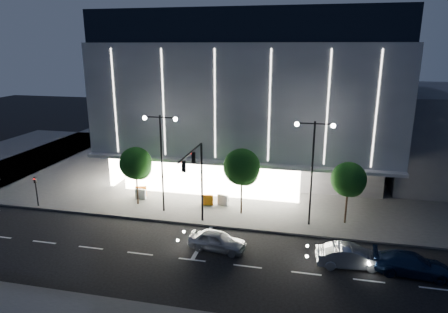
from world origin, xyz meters
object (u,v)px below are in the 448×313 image
object	(u,v)px
tree_right	(349,181)
barrier_c	(207,200)
street_lamp_east	(313,158)
tree_left	(136,165)
car_third	(412,264)
traffic_mast	(197,172)
car_lead	(217,241)
barrier_b	(141,194)
ped_signal_far	(36,188)
street_lamp_west	(161,149)
barrier_a	(141,191)
tree_mid	(242,169)
barrier_d	(223,200)
car_second	(350,256)

from	to	relation	value
tree_right	barrier_c	size ratio (longest dim) A/B	5.01
street_lamp_east	tree_left	xyz separation A→B (m)	(-15.97, 1.02, -1.92)
tree_left	car_third	world-z (taller)	tree_left
barrier_c	traffic_mast	bearing A→B (deg)	-97.42
car_lead	barrier_b	bearing A→B (deg)	57.34
ped_signal_far	barrier_c	bearing A→B (deg)	13.45
street_lamp_west	street_lamp_east	world-z (taller)	same
tree_left	barrier_a	xyz separation A→B (m)	(-0.61, 1.99, -3.38)
barrier_c	tree_mid	bearing A→B (deg)	-31.79
street_lamp_east	car_third	distance (m)	10.48
ped_signal_far	barrier_d	distance (m)	17.48
car_second	ped_signal_far	bearing A→B (deg)	75.73
traffic_mast	barrier_b	bearing A→B (deg)	145.77
ped_signal_far	barrier_a	size ratio (longest dim) A/B	2.73
tree_mid	car_second	world-z (taller)	tree_mid
tree_mid	barrier_d	xyz separation A→B (m)	(-2.06, 1.51, -3.68)
traffic_mast	tree_mid	bearing A→B (deg)	50.58
barrier_b	street_lamp_east	bearing A→B (deg)	-3.80
street_lamp_east	barrier_b	distance (m)	17.29
street_lamp_west	barrier_b	xyz separation A→B (m)	(-3.30, 2.30, -5.31)
tree_right	barrier_d	world-z (taller)	tree_right
tree_right	barrier_a	xyz separation A→B (m)	(-19.61, 1.99, -3.23)
car_lead	barrier_b	world-z (taller)	car_lead
traffic_mast	car_lead	bearing A→B (deg)	-51.47
tree_left	car_third	size ratio (longest dim) A/B	1.15
tree_mid	car_second	xyz separation A→B (m)	(8.86, -6.95, -3.57)
car_second	barrier_b	bearing A→B (deg)	61.53
traffic_mast	street_lamp_east	world-z (taller)	street_lamp_east
street_lamp_east	car_second	bearing A→B (deg)	-64.02
barrier_a	barrier_c	size ratio (longest dim) A/B	1.00
ped_signal_far	car_third	size ratio (longest dim) A/B	0.60
street_lamp_east	car_second	xyz separation A→B (m)	(2.89, -5.93, -5.20)
tree_left	barrier_b	size ratio (longest dim) A/B	5.20
tree_mid	car_lead	xyz separation A→B (m)	(-0.64, -6.68, -3.59)
car_third	ped_signal_far	bearing A→B (deg)	86.11
street_lamp_west	car_third	distance (m)	21.35
barrier_a	car_second	bearing A→B (deg)	-42.59
traffic_mast	barrier_c	bearing A→B (deg)	95.64
street_lamp_east	car_third	bearing A→B (deg)	-41.47
traffic_mast	barrier_d	distance (m)	6.86
barrier_b	barrier_d	size ratio (longest dim) A/B	1.00
traffic_mast	car_second	world-z (taller)	traffic_mast
street_lamp_east	barrier_a	size ratio (longest dim) A/B	8.18
street_lamp_east	tree_left	bearing A→B (deg)	176.35
street_lamp_east	barrier_c	bearing A→B (deg)	166.88
traffic_mast	barrier_d	xyz separation A→B (m)	(0.97, 5.19, -4.38)
tree_right	car_third	distance (m)	8.59
barrier_d	traffic_mast	bearing A→B (deg)	-82.20
car_lead	tree_right	bearing A→B (deg)	-48.54
street_lamp_west	barrier_d	size ratio (longest dim) A/B	8.18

